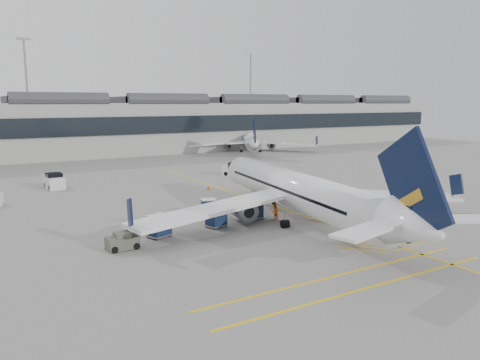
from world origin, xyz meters
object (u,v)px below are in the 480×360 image
belt_loader (281,197)px  ramp_agent_a (261,203)px  airliner_main (299,192)px  ramp_agent_b (275,211)px  pushback_tug (123,242)px  baggage_cart_a (253,209)px

belt_loader → ramp_agent_a: bearing=-145.0°
airliner_main → belt_loader: size_ratio=6.99×
ramp_agent_b → pushback_tug: size_ratio=0.68×
airliner_main → pushback_tug: airliner_main is taller
airliner_main → belt_loader: airliner_main is taller
ramp_agent_a → baggage_cart_a: bearing=176.3°
belt_loader → ramp_agent_b: size_ratio=3.14×
belt_loader → baggage_cart_a: belt_loader is taller
belt_loader → ramp_agent_a: belt_loader is taller
ramp_agent_a → ramp_agent_b: size_ratio=1.19×
airliner_main → pushback_tug: 17.17m
ramp_agent_a → ramp_agent_b: (-0.60, -3.36, -0.16)m
baggage_cart_a → pushback_tug: (-13.67, -2.81, -0.42)m
baggage_cart_a → pushback_tug: 13.96m
belt_loader → ramp_agent_a: 5.51m
belt_loader → ramp_agent_a: (-4.65, -2.94, 0.37)m
pushback_tug → baggage_cart_a: bearing=8.9°
belt_loader → baggage_cart_a: bearing=-141.2°
ramp_agent_b → belt_loader: bearing=-148.7°
airliner_main → ramp_agent_a: bearing=111.2°
pushback_tug → ramp_agent_a: bearing=14.4°
belt_loader → ramp_agent_b: belt_loader is taller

